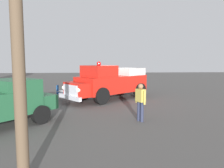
% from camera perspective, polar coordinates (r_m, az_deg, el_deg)
% --- Properties ---
extents(ground_plane, '(60.00, 60.00, 0.00)m').
position_cam_1_polar(ground_plane, '(15.91, 1.68, -3.57)').
color(ground_plane, '#514F4C').
extents(vintage_fire_truck, '(5.41, 6.00, 2.59)m').
position_cam_1_polar(vintage_fire_truck, '(15.23, -0.65, 0.53)').
color(vintage_fire_truck, black).
rests_on(vintage_fire_truck, ground).
extents(classic_hot_rod, '(3.12, 4.72, 1.46)m').
position_cam_1_polar(classic_hot_rod, '(20.25, -1.38, 0.70)').
color(classic_hot_rod, black).
rests_on(classic_hot_rod, ground).
extents(lawn_chair_near_truck, '(0.63, 0.63, 1.02)m').
position_cam_1_polar(lawn_chair_near_truck, '(22.50, -7.77, 0.81)').
color(lawn_chair_near_truck, '#B7BABF').
rests_on(lawn_chair_near_truck, ground).
extents(lawn_chair_by_car, '(0.54, 0.52, 1.02)m').
position_cam_1_polar(lawn_chair_by_car, '(15.35, -13.23, -1.87)').
color(lawn_chair_by_car, '#B7BABF').
rests_on(lawn_chair_by_car, ground).
extents(lawn_chair_spare, '(0.67, 0.67, 1.02)m').
position_cam_1_polar(lawn_chair_spare, '(18.52, 5.61, -0.35)').
color(lawn_chair_spare, '#B7BABF').
rests_on(lawn_chair_spare, ground).
extents(spectator_seated, '(0.53, 0.63, 1.29)m').
position_cam_1_polar(spectator_seated, '(22.44, -7.46, 1.07)').
color(spectator_seated, '#383842').
rests_on(spectator_seated, ground).
extents(spectator_standing, '(0.61, 0.43, 1.68)m').
position_cam_1_polar(spectator_standing, '(9.92, 7.26, -4.00)').
color(spectator_standing, '#2D334C').
rests_on(spectator_standing, ground).
extents(utility_pole, '(1.70, 0.27, 7.11)m').
position_cam_1_polar(utility_pole, '(5.10, -23.20, 16.67)').
color(utility_pole, brown).
rests_on(utility_pole, ground).
extents(traffic_cone, '(0.40, 0.40, 0.64)m').
position_cam_1_polar(traffic_cone, '(18.08, -6.15, -1.42)').
color(traffic_cone, orange).
rests_on(traffic_cone, ground).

